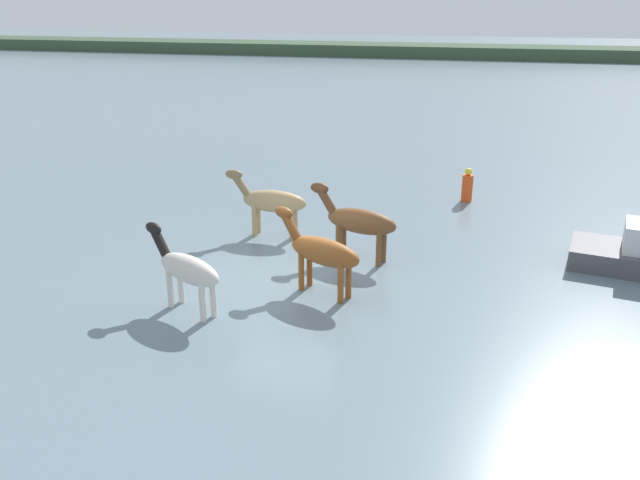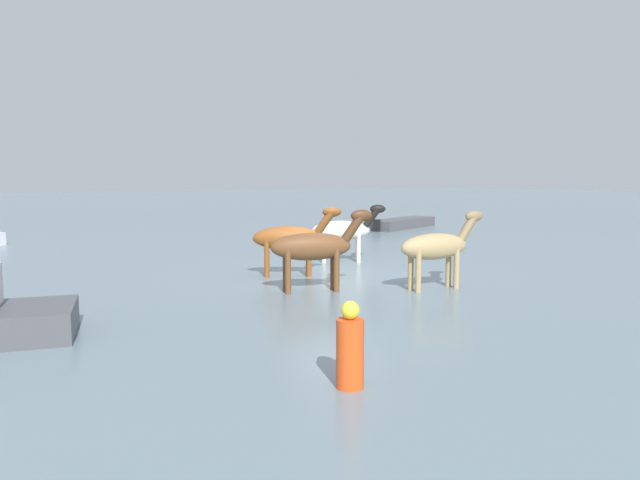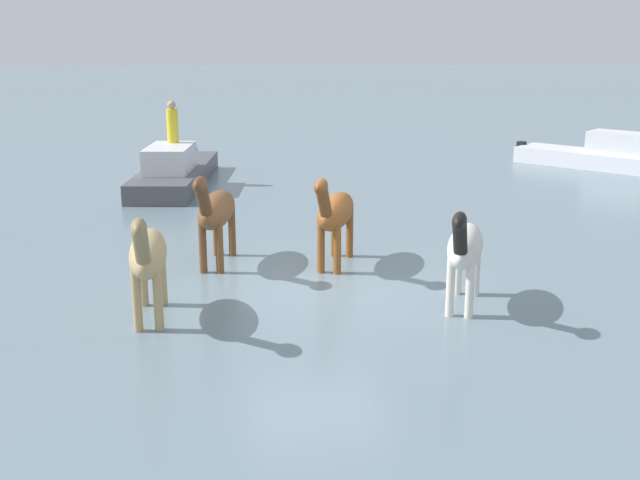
% 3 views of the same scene
% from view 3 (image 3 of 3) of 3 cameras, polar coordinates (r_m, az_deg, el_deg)
% --- Properties ---
extents(ground_plane, '(183.32, 183.32, 0.00)m').
position_cam_3_polar(ground_plane, '(13.55, -0.42, -3.36)').
color(ground_plane, slate).
extents(horse_dark_mare, '(2.35, 1.36, 1.88)m').
position_cam_3_polar(horse_dark_mare, '(14.41, 1.11, 2.04)').
color(horse_dark_mare, brown).
rests_on(horse_dark_mare, ground_plane).
extents(horse_gray_outer, '(2.47, 1.08, 1.92)m').
position_cam_3_polar(horse_gray_outer, '(14.57, -7.69, 2.14)').
color(horse_gray_outer, brown).
rests_on(horse_gray_outer, ground_plane).
extents(horse_chestnut_trailing, '(2.23, 1.39, 1.81)m').
position_cam_3_polar(horse_chestnut_trailing, '(12.41, 10.64, -0.55)').
color(horse_chestnut_trailing, silver).
rests_on(horse_chestnut_trailing, ground_plane).
extents(horse_lead, '(2.41, 0.65, 1.87)m').
position_cam_3_polar(horse_lead, '(11.95, -12.59, -1.11)').
color(horse_lead, tan).
rests_on(horse_lead, ground_plane).
extents(boat_motor_center, '(6.26, 2.80, 1.38)m').
position_cam_3_polar(boat_motor_center, '(22.75, -10.67, 4.80)').
color(boat_motor_center, '#4C4C51').
rests_on(boat_motor_center, ground_plane).
extents(boat_dinghy_port, '(5.14, 4.48, 1.36)m').
position_cam_3_polar(boat_dinghy_port, '(26.93, 20.13, 5.69)').
color(boat_dinghy_port, silver).
rests_on(boat_dinghy_port, ground_plane).
extents(person_helmsman_aft, '(0.32, 0.32, 1.19)m').
position_cam_3_polar(person_helmsman_aft, '(22.66, -10.84, 8.45)').
color(person_helmsman_aft, yellow).
rests_on(person_helmsman_aft, boat_motor_center).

